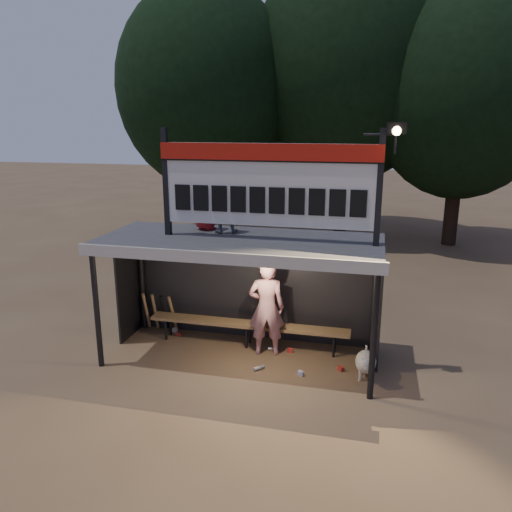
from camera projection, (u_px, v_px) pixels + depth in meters
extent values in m
plane|color=brown|center=(241.00, 357.00, 9.44)|extent=(80.00, 80.00, 0.00)
imported|color=white|center=(267.00, 308.00, 9.36)|extent=(0.75, 0.57, 1.87)
imported|color=slate|center=(223.00, 202.00, 9.15)|extent=(0.66, 0.58, 1.15)
imported|color=#A3191F|center=(206.00, 202.00, 9.39)|extent=(0.61, 0.55, 1.05)
cube|color=#3C3C3E|center=(240.00, 241.00, 8.85)|extent=(5.00, 2.00, 0.12)
cube|color=beige|center=(223.00, 258.00, 7.90)|extent=(5.10, 0.06, 0.20)
cylinder|color=black|center=(97.00, 309.00, 8.84)|extent=(0.10, 0.10, 2.20)
cylinder|color=black|center=(374.00, 335.00, 7.77)|extent=(0.10, 0.10, 2.20)
cylinder|color=black|center=(142.00, 279.00, 10.53)|extent=(0.10, 0.10, 2.20)
cylinder|color=black|center=(375.00, 297.00, 9.46)|extent=(0.10, 0.10, 2.20)
cube|color=black|center=(253.00, 286.00, 10.09)|extent=(5.00, 0.04, 2.20)
cube|color=black|center=(129.00, 285.00, 10.18)|extent=(0.04, 1.00, 2.20)
cube|color=black|center=(380.00, 305.00, 9.06)|extent=(0.04, 1.00, 2.20)
cylinder|color=black|center=(253.00, 235.00, 9.81)|extent=(5.00, 0.06, 0.06)
cube|color=black|center=(166.00, 182.00, 8.89)|extent=(0.10, 0.10, 1.90)
cube|color=black|center=(379.00, 189.00, 8.06)|extent=(0.10, 0.10, 1.90)
cube|color=silver|center=(268.00, 185.00, 8.47)|extent=(3.80, 0.08, 1.40)
cube|color=#B3170C|center=(267.00, 152.00, 8.28)|extent=(3.80, 0.04, 0.28)
cube|color=black|center=(267.00, 161.00, 8.31)|extent=(3.80, 0.02, 0.03)
cube|color=black|center=(183.00, 197.00, 8.83)|extent=(0.27, 0.03, 0.45)
cube|color=black|center=(201.00, 198.00, 8.76)|extent=(0.27, 0.03, 0.45)
cube|color=black|center=(219.00, 199.00, 8.68)|extent=(0.27, 0.03, 0.45)
cube|color=black|center=(238.00, 199.00, 8.60)|extent=(0.27, 0.03, 0.45)
cube|color=black|center=(257.00, 200.00, 8.53)|extent=(0.27, 0.03, 0.45)
cube|color=black|center=(277.00, 201.00, 8.45)|extent=(0.27, 0.03, 0.45)
cube|color=black|center=(297.00, 201.00, 8.37)|extent=(0.27, 0.03, 0.45)
cube|color=black|center=(317.00, 202.00, 8.30)|extent=(0.27, 0.03, 0.45)
cube|color=black|center=(337.00, 203.00, 8.22)|extent=(0.27, 0.03, 0.45)
cube|color=black|center=(358.00, 204.00, 8.15)|extent=(0.27, 0.03, 0.45)
cylinder|color=black|center=(380.00, 135.00, 7.85)|extent=(0.50, 0.04, 0.04)
cylinder|color=black|center=(395.00, 144.00, 7.83)|extent=(0.04, 0.04, 0.30)
cube|color=black|center=(397.00, 128.00, 7.72)|extent=(0.30, 0.22, 0.18)
sphere|color=#FFD88C|center=(397.00, 131.00, 7.64)|extent=(0.14, 0.14, 0.14)
cube|color=olive|center=(248.00, 324.00, 9.83)|extent=(4.00, 0.35, 0.06)
cylinder|color=black|center=(166.00, 329.00, 10.16)|extent=(0.05, 0.05, 0.45)
cylinder|color=black|center=(170.00, 325.00, 10.39)|extent=(0.05, 0.05, 0.45)
cylinder|color=black|center=(246.00, 337.00, 9.78)|extent=(0.05, 0.05, 0.45)
cylinder|color=black|center=(249.00, 332.00, 10.01)|extent=(0.05, 0.05, 0.45)
cylinder|color=black|center=(334.00, 346.00, 9.40)|extent=(0.05, 0.05, 0.45)
cylinder|color=black|center=(335.00, 341.00, 9.62)|extent=(0.05, 0.05, 0.45)
cylinder|color=black|center=(208.00, 187.00, 19.24)|extent=(0.50, 0.50, 3.74)
ellipsoid|color=black|center=(205.00, 88.00, 18.28)|extent=(6.46, 6.46, 7.48)
cylinder|color=black|center=(342.00, 181.00, 19.47)|extent=(0.50, 0.50, 4.18)
ellipsoid|color=black|center=(347.00, 70.00, 18.40)|extent=(7.22, 7.22, 8.36)
cylinder|color=black|center=(453.00, 196.00, 17.72)|extent=(0.50, 0.50, 3.52)
ellipsoid|color=black|center=(464.00, 95.00, 16.82)|extent=(6.08, 6.08, 7.04)
ellipsoid|color=beige|center=(366.00, 362.00, 8.70)|extent=(0.36, 0.58, 0.36)
sphere|color=silver|center=(366.00, 364.00, 8.41)|extent=(0.22, 0.22, 0.22)
cone|color=beige|center=(365.00, 368.00, 8.32)|extent=(0.10, 0.10, 0.10)
cone|color=beige|center=(363.00, 359.00, 8.38)|extent=(0.06, 0.06, 0.07)
cone|color=beige|center=(369.00, 360.00, 8.35)|extent=(0.06, 0.06, 0.07)
cylinder|color=beige|center=(360.00, 375.00, 8.59)|extent=(0.05, 0.05, 0.18)
cylinder|color=beige|center=(370.00, 376.00, 8.56)|extent=(0.05, 0.05, 0.18)
cylinder|color=beige|center=(361.00, 366.00, 8.93)|extent=(0.05, 0.05, 0.18)
cylinder|color=beige|center=(370.00, 367.00, 8.89)|extent=(0.05, 0.05, 0.18)
cylinder|color=silver|center=(366.00, 350.00, 8.96)|extent=(0.04, 0.16, 0.14)
cylinder|color=#A3794C|center=(146.00, 311.00, 10.61)|extent=(0.09, 0.27, 0.84)
cylinder|color=olive|center=(155.00, 311.00, 10.56)|extent=(0.07, 0.30, 0.83)
cylinder|color=black|center=(164.00, 312.00, 10.52)|extent=(0.08, 0.33, 0.83)
cylinder|color=#9B7248|center=(173.00, 313.00, 10.47)|extent=(0.09, 0.35, 0.82)
cube|color=red|center=(290.00, 350.00, 9.64)|extent=(0.11, 0.08, 0.08)
cylinder|color=#AEAEB3|center=(271.00, 349.00, 9.72)|extent=(0.13, 0.09, 0.07)
cube|color=silver|center=(175.00, 330.00, 10.58)|extent=(0.11, 0.09, 0.08)
cylinder|color=red|center=(179.00, 334.00, 10.38)|extent=(0.12, 0.07, 0.07)
cube|color=#BCBDC2|center=(301.00, 373.00, 8.76)|extent=(0.12, 0.10, 0.08)
cylinder|color=beige|center=(257.00, 369.00, 8.94)|extent=(0.13, 0.13, 0.07)
cube|color=#AC281D|center=(341.00, 369.00, 8.93)|extent=(0.12, 0.12, 0.08)
cylinder|color=#A8A8AD|center=(261.00, 367.00, 8.98)|extent=(0.12, 0.14, 0.07)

